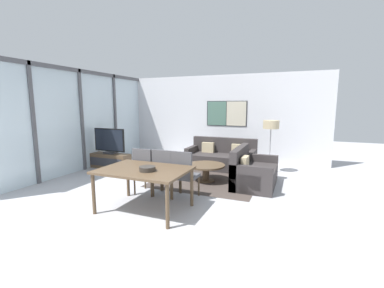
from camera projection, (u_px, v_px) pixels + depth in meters
The scene contains 15 objects.
ground_plane at pixel (95, 236), 3.62m from camera, with size 24.00×24.00×0.00m, color #B2B2B7.
wall_back at pixel (216, 118), 8.61m from camera, with size 7.09×0.09×2.80m.
window_wall_left at pixel (81, 116), 7.13m from camera, with size 0.07×5.70×2.80m.
area_rug at pixel (206, 181), 6.24m from camera, with size 2.44×1.99×0.01m.
tv_console at pixel (110, 161), 7.51m from camera, with size 1.21×0.42×0.43m.
television at pixel (109, 141), 7.42m from camera, with size 1.03×0.20×0.74m.
sofa_main at pixel (222, 159), 7.47m from camera, with size 1.93×0.89×0.87m.
sofa_side at pixel (252, 173), 5.90m from camera, with size 0.89×1.46×0.87m.
coffee_table at pixel (206, 169), 6.19m from camera, with size 0.91×0.91×0.41m.
dining_table at pixel (144, 173), 4.43m from camera, with size 1.52×1.07×0.74m.
dining_chair_left at pixel (145, 169), 5.26m from camera, with size 0.46×0.46×0.97m.
dining_chair_centre at pixel (165, 170), 5.13m from camera, with size 0.46×0.46×0.97m.
dining_chair_right at pixel (184, 173), 4.96m from camera, with size 0.46×0.46×0.97m.
fruit_bowl at pixel (147, 168), 4.28m from camera, with size 0.27×0.27×0.08m.
floor_lamp at pixel (271, 127), 6.78m from camera, with size 0.41×0.41×1.43m.
Camera 1 is at (2.55, -2.61, 1.83)m, focal length 24.00 mm.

